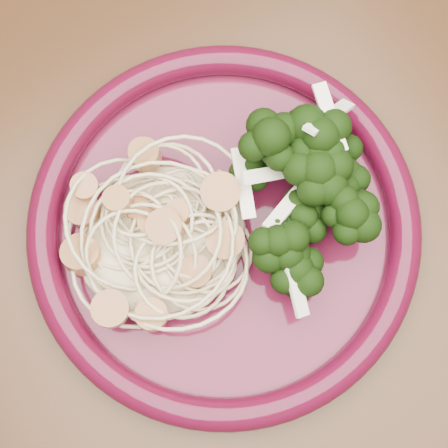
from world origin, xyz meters
TOP-DOWN VIEW (x-y plane):
  - dining_table at (0.00, 0.00)m, footprint 1.20×0.80m
  - dinner_plate at (0.05, 0.04)m, footprint 0.38×0.38m
  - spaghetti_pile at (0.01, 0.05)m, footprint 0.16×0.15m
  - scallop_cluster at (0.01, 0.05)m, footprint 0.17×0.17m
  - broccoli_pile at (0.11, 0.02)m, footprint 0.14×0.18m
  - onion_garnish at (0.11, 0.02)m, footprint 0.09×0.12m

SIDE VIEW (x-z plane):
  - dining_table at x=0.00m, z-range 0.28..1.03m
  - dinner_plate at x=0.05m, z-range 0.75..0.77m
  - spaghetti_pile at x=0.01m, z-range 0.76..0.79m
  - broccoli_pile at x=0.11m, z-range 0.76..0.81m
  - scallop_cluster at x=0.01m, z-range 0.79..0.83m
  - onion_garnish at x=0.11m, z-range 0.79..0.84m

